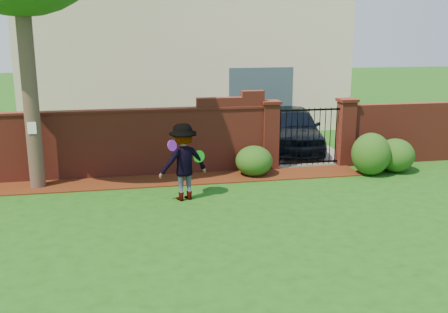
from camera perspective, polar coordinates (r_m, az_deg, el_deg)
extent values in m
cube|color=#194D13|center=(10.17, -1.88, -7.79)|extent=(80.00, 80.00, 0.01)
cube|color=#3D180B|center=(13.22, -8.31, -2.71)|extent=(11.10, 1.08, 0.03)
cube|color=maroon|center=(13.66, -13.61, 1.19)|extent=(8.70, 0.25, 1.70)
cube|color=maroon|center=(13.76, 0.71, 5.90)|extent=(1.80, 0.25, 0.30)
cube|color=maroon|center=(13.87, 3.15, 6.90)|extent=(0.60, 0.25, 0.16)
cube|color=maroon|center=(13.51, -13.82, 4.84)|extent=(8.70, 0.31, 0.06)
cube|color=maroon|center=(15.88, 19.78, 2.48)|extent=(4.00, 0.25, 1.70)
cube|color=maroon|center=(14.19, 5.05, 2.19)|extent=(0.42, 0.42, 1.80)
cube|color=maroon|center=(14.03, 5.13, 5.96)|extent=(0.50, 0.50, 0.08)
cube|color=maroon|center=(14.94, 13.19, 2.47)|extent=(0.42, 0.42, 1.80)
cube|color=maroon|center=(14.80, 13.39, 6.04)|extent=(0.50, 0.50, 0.08)
cylinder|color=black|center=(14.28, 6.17, 2.04)|extent=(0.02, 0.02, 1.60)
cylinder|color=black|center=(14.33, 6.79, 2.06)|extent=(0.02, 0.02, 1.60)
cylinder|color=black|center=(14.38, 7.40, 2.08)|extent=(0.02, 0.02, 1.60)
cylinder|color=black|center=(14.43, 8.01, 2.11)|extent=(0.02, 0.02, 1.60)
cylinder|color=black|center=(14.48, 8.62, 2.13)|extent=(0.02, 0.02, 1.60)
cylinder|color=black|center=(14.54, 9.22, 2.15)|extent=(0.02, 0.02, 1.60)
cylinder|color=black|center=(14.60, 9.81, 2.17)|extent=(0.02, 0.02, 1.60)
cylinder|color=black|center=(14.65, 10.41, 2.19)|extent=(0.02, 0.02, 1.60)
cylinder|color=black|center=(14.71, 10.99, 2.21)|extent=(0.02, 0.02, 1.60)
cylinder|color=black|center=(14.78, 11.57, 2.23)|extent=(0.02, 0.02, 1.60)
cylinder|color=black|center=(14.84, 12.15, 2.25)|extent=(0.02, 0.02, 1.60)
cube|color=black|center=(14.70, 9.11, -0.64)|extent=(1.78, 0.03, 0.05)
cube|color=black|center=(14.41, 9.33, 5.07)|extent=(1.78, 0.03, 0.05)
cube|color=slate|center=(18.43, 4.83, 2.04)|extent=(3.20, 8.00, 0.01)
cube|color=#F2E1CA|center=(21.50, -4.57, 11.77)|extent=(12.00, 6.00, 6.00)
cube|color=#384C5B|center=(19.23, 4.04, 6.16)|extent=(2.40, 0.12, 2.40)
imported|color=black|center=(16.47, 7.62, 2.99)|extent=(2.29, 4.26, 1.38)
cylinder|color=#45322A|center=(12.91, -20.96, 11.85)|extent=(0.36, 0.36, 7.00)
cube|color=white|center=(12.92, -20.34, 2.95)|extent=(0.20, 0.01, 0.28)
ellipsoid|color=#154615|center=(13.57, 3.32, -0.49)|extent=(0.97, 0.97, 0.80)
ellipsoid|color=#154615|center=(14.14, 15.82, 0.27)|extent=(1.02, 1.02, 1.12)
ellipsoid|color=#154615|center=(14.66, 18.28, 0.12)|extent=(1.01, 1.01, 0.90)
imported|color=gray|center=(11.55, -4.45, -0.64)|extent=(1.25, 0.92, 1.73)
cylinder|color=purple|center=(11.16, -5.71, 1.21)|extent=(0.24, 0.21, 0.25)
cylinder|color=#1CD220|center=(11.60, -2.78, 0.02)|extent=(0.28, 0.13, 0.27)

